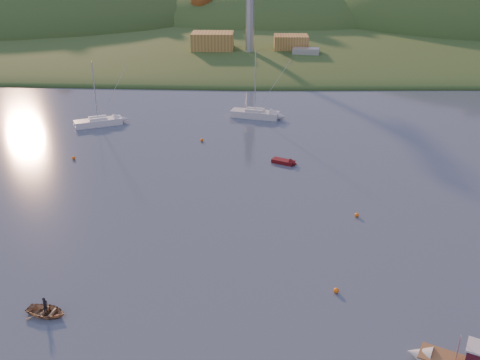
{
  "coord_description": "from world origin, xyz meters",
  "views": [
    {
      "loc": [
        3.35,
        -22.4,
        29.37
      ],
      "look_at": [
        1.67,
        38.4,
        2.13
      ],
      "focal_mm": 40.0,
      "sensor_mm": 36.0,
      "label": 1
    }
  ],
  "objects_px": {
    "sailboat_near": "(98,121)",
    "canoe": "(46,311)",
    "sailboat_far": "(255,113)",
    "fishing_boat": "(450,360)",
    "red_tender": "(288,162)"
  },
  "relations": [
    {
      "from": "sailboat_near",
      "to": "fishing_boat",
      "type": "bearing_deg",
      "value": -77.94
    },
    {
      "from": "fishing_boat",
      "to": "sailboat_far",
      "type": "height_order",
      "value": "sailboat_far"
    },
    {
      "from": "sailboat_far",
      "to": "canoe",
      "type": "bearing_deg",
      "value": -92.42
    },
    {
      "from": "sailboat_far",
      "to": "fishing_boat",
      "type": "bearing_deg",
      "value": -61.87
    },
    {
      "from": "sailboat_far",
      "to": "canoe",
      "type": "relative_size",
      "value": 3.4
    },
    {
      "from": "canoe",
      "to": "red_tender",
      "type": "height_order",
      "value": "red_tender"
    },
    {
      "from": "fishing_boat",
      "to": "sailboat_near",
      "type": "height_order",
      "value": "sailboat_near"
    },
    {
      "from": "sailboat_far",
      "to": "sailboat_near",
      "type": "bearing_deg",
      "value": -153.91
    },
    {
      "from": "sailboat_near",
      "to": "sailboat_far",
      "type": "xyz_separation_m",
      "value": [
        27.27,
        5.38,
        0.05
      ]
    },
    {
      "from": "sailboat_near",
      "to": "canoe",
      "type": "xyz_separation_m",
      "value": [
        9.5,
        -51.51,
        -0.36
      ]
    },
    {
      "from": "sailboat_near",
      "to": "sailboat_far",
      "type": "height_order",
      "value": "sailboat_far"
    },
    {
      "from": "sailboat_near",
      "to": "sailboat_far",
      "type": "bearing_deg",
      "value": -13.1
    },
    {
      "from": "fishing_boat",
      "to": "red_tender",
      "type": "bearing_deg",
      "value": -49.11
    },
    {
      "from": "canoe",
      "to": "red_tender",
      "type": "relative_size",
      "value": 0.89
    },
    {
      "from": "fishing_boat",
      "to": "sailboat_far",
      "type": "bearing_deg",
      "value": -49.67
    }
  ]
}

